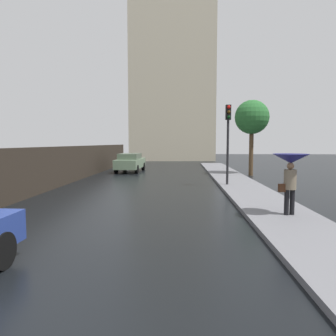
# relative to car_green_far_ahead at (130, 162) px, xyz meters

# --- Properties ---
(car_green_far_ahead) EXTENTS (1.90, 4.48, 1.44)m
(car_green_far_ahead) POSITION_rel_car_green_far_ahead_xyz_m (0.00, 0.00, 0.00)
(car_green_far_ahead) COLOR slate
(car_green_far_ahead) RESTS_ON ground
(pedestrian_with_umbrella_near) EXTENTS (1.04, 1.04, 1.81)m
(pedestrian_with_umbrella_near) POSITION_rel_car_green_far_ahead_xyz_m (7.25, -14.99, 0.83)
(pedestrian_with_umbrella_near) COLOR black
(pedestrian_with_umbrella_near) RESTS_ON sidewalk_strip
(traffic_light) EXTENTS (0.26, 0.39, 4.04)m
(traffic_light) POSITION_rel_car_green_far_ahead_xyz_m (6.39, -8.22, 2.19)
(traffic_light) COLOR black
(traffic_light) RESTS_ON sidewalk_strip
(street_tree_near) EXTENTS (2.33, 2.33, 5.20)m
(street_tree_near) POSITION_rel_car_green_far_ahead_xyz_m (8.83, -2.37, 3.22)
(street_tree_near) COLOR #4C3823
(street_tree_near) RESTS_ON ground
(distant_tower) EXTENTS (11.48, 10.89, 33.51)m
(distant_tower) POSITION_rel_car_green_far_ahead_xyz_m (2.43, 19.06, 15.99)
(distant_tower) COLOR #B2A88E
(distant_tower) RESTS_ON ground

